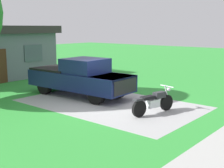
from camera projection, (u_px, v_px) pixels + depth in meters
ground_plane at (110, 104)px, 13.71m from camera, size 80.00×80.00×0.00m
driveway_pad at (110, 104)px, 13.71m from camera, size 4.93×8.02×0.01m
motorcycle at (154, 102)px, 12.08m from camera, size 2.19×0.80×1.09m
pickup_truck at (79, 77)px, 15.20m from camera, size 2.24×5.70×1.90m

